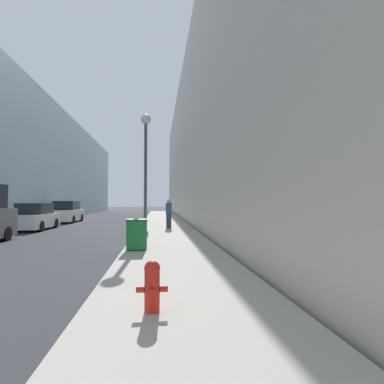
{
  "coord_description": "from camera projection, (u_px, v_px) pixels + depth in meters",
  "views": [
    {
      "loc": [
        5.05,
        -2.59,
        1.77
      ],
      "look_at": [
        7.55,
        19.27,
        2.46
      ],
      "focal_mm": 28.0,
      "sensor_mm": 36.0,
      "label": 1
    }
  ],
  "objects": [
    {
      "name": "sidewalk_right",
      "position": [
        165.0,
        226.0,
        20.45
      ],
      "size": [
        3.32,
        60.0,
        0.15
      ],
      "color": "#ADA89E",
      "rests_on": "ground"
    },
    {
      "name": "building_right_stone",
      "position": [
        242.0,
        146.0,
        29.5
      ],
      "size": [
        12.0,
        60.0,
        14.49
      ],
      "color": "beige",
      "rests_on": "ground"
    },
    {
      "name": "fire_hydrant",
      "position": [
        152.0,
        285.0,
        4.41
      ],
      "size": [
        0.47,
        0.35,
        0.75
      ],
      "color": "red",
      "rests_on": "sidewalk_right"
    },
    {
      "name": "trash_bin",
      "position": [
        137.0,
        234.0,
        10.05
      ],
      "size": [
        0.67,
        0.63,
        1.02
      ],
      "color": "#1E7538",
      "rests_on": "sidewalk_right"
    },
    {
      "name": "lamppost",
      "position": [
        146.0,
        156.0,
        13.79
      ],
      "size": [
        0.46,
        0.46,
        5.66
      ],
      "color": "#4C4C51",
      "rests_on": "sidewalk_right"
    },
    {
      "name": "parked_sedan_near",
      "position": [
        35.0,
        218.0,
        18.63
      ],
      "size": [
        1.84,
        4.22,
        1.67
      ],
      "color": "silver",
      "rests_on": "ground"
    },
    {
      "name": "parked_sedan_far",
      "position": [
        67.0,
        213.0,
        25.46
      ],
      "size": [
        1.98,
        4.47,
        1.81
      ],
      "color": "silver",
      "rests_on": "ground"
    },
    {
      "name": "pedestrian_on_sidewalk",
      "position": [
        169.0,
        214.0,
        18.0
      ],
      "size": [
        0.36,
        0.23,
        1.77
      ],
      "color": "#2D3347",
      "rests_on": "sidewalk_right"
    }
  ]
}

